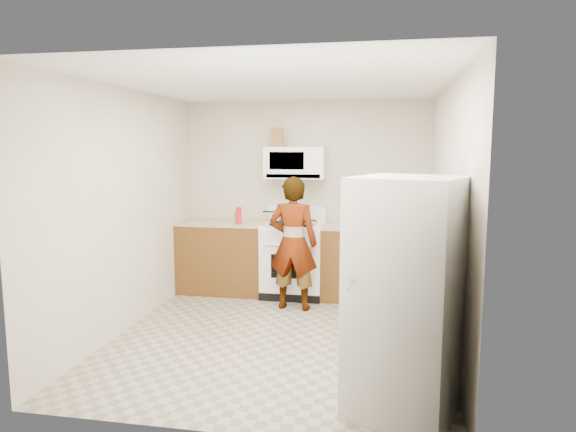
% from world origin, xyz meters
% --- Properties ---
extents(floor, '(3.60, 3.60, 0.00)m').
position_xyz_m(floor, '(0.00, 0.00, 0.00)').
color(floor, gray).
rests_on(floor, ground).
extents(back_wall, '(3.20, 0.02, 2.50)m').
position_xyz_m(back_wall, '(0.00, 1.79, 1.25)').
color(back_wall, beige).
rests_on(back_wall, floor).
extents(right_wall, '(0.02, 3.60, 2.50)m').
position_xyz_m(right_wall, '(1.59, 0.00, 1.25)').
color(right_wall, beige).
rests_on(right_wall, floor).
extents(cabinet_left, '(1.12, 0.62, 0.90)m').
position_xyz_m(cabinet_left, '(-1.04, 1.49, 0.45)').
color(cabinet_left, brown).
rests_on(cabinet_left, floor).
extents(counter_left, '(1.14, 0.64, 0.03)m').
position_xyz_m(counter_left, '(-1.04, 1.49, 0.92)').
color(counter_left, tan).
rests_on(counter_left, cabinet_left).
extents(cabinet_right, '(0.80, 0.62, 0.90)m').
position_xyz_m(cabinet_right, '(0.68, 1.49, 0.45)').
color(cabinet_right, brown).
rests_on(cabinet_right, floor).
extents(counter_right, '(0.82, 0.64, 0.03)m').
position_xyz_m(counter_right, '(0.68, 1.49, 0.92)').
color(counter_right, tan).
rests_on(counter_right, cabinet_right).
extents(gas_range, '(0.76, 0.65, 1.13)m').
position_xyz_m(gas_range, '(-0.10, 1.48, 0.49)').
color(gas_range, white).
rests_on(gas_range, floor).
extents(microwave, '(0.76, 0.38, 0.40)m').
position_xyz_m(microwave, '(-0.10, 1.61, 1.70)').
color(microwave, white).
rests_on(microwave, back_wall).
extents(person, '(0.59, 0.40, 1.57)m').
position_xyz_m(person, '(-0.01, 0.93, 0.78)').
color(person, tan).
rests_on(person, floor).
extents(fridge, '(0.90, 0.90, 1.70)m').
position_xyz_m(fridge, '(1.18, -1.28, 0.85)').
color(fridge, silver).
rests_on(fridge, floor).
extents(kettle, '(0.19, 0.19, 0.17)m').
position_xyz_m(kettle, '(0.63, 1.59, 1.02)').
color(kettle, silver).
rests_on(kettle, counter_right).
extents(jug, '(0.16, 0.16, 0.24)m').
position_xyz_m(jug, '(-0.33, 1.59, 2.02)').
color(jug, brown).
rests_on(jug, microwave).
extents(saucepan, '(0.29, 0.29, 0.12)m').
position_xyz_m(saucepan, '(-0.29, 1.64, 1.02)').
color(saucepan, silver).
rests_on(saucepan, gas_range).
extents(tray, '(0.28, 0.22, 0.05)m').
position_xyz_m(tray, '(0.07, 1.36, 0.96)').
color(tray, white).
rests_on(tray, gas_range).
extents(bottle_spray, '(0.08, 0.08, 0.22)m').
position_xyz_m(bottle_spray, '(-0.76, 1.27, 1.05)').
color(bottle_spray, red).
rests_on(bottle_spray, counter_left).
extents(bottle_hot_sauce, '(0.06, 0.06, 0.14)m').
position_xyz_m(bottle_hot_sauce, '(-0.77, 1.30, 1.01)').
color(bottle_hot_sauce, orange).
rests_on(bottle_hot_sauce, counter_left).
extents(bottle_green_cap, '(0.06, 0.06, 0.17)m').
position_xyz_m(bottle_green_cap, '(-0.79, 1.29, 1.02)').
color(bottle_green_cap, '#207E16').
rests_on(bottle_green_cap, counter_left).
extents(pot_lid, '(0.29, 0.29, 0.01)m').
position_xyz_m(pot_lid, '(-0.77, 1.34, 0.94)').
color(pot_lid, white).
rests_on(pot_lid, counter_left).
extents(broom, '(0.27, 0.13, 1.26)m').
position_xyz_m(broom, '(1.58, 0.73, 0.64)').
color(broom, silver).
rests_on(broom, floor).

